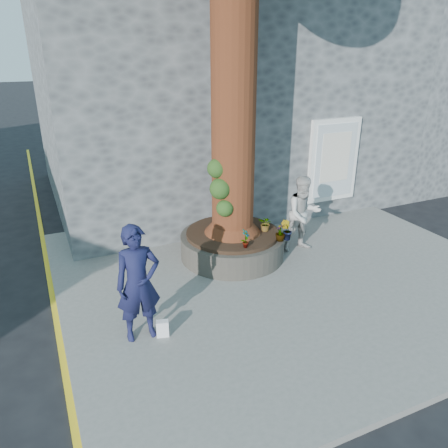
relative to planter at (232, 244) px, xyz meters
name	(u,v)px	position (x,y,z in m)	size (l,w,h in m)	color
ground	(240,315)	(-0.80, -2.00, -0.41)	(120.00, 120.00, 0.00)	black
pavement	(282,271)	(0.70, -1.00, -0.35)	(9.00, 8.00, 0.12)	slate
yellow_line	(57,326)	(-3.85, -1.00, -0.41)	(0.10, 30.00, 0.01)	yellow
stone_shop	(211,92)	(1.70, 5.20, 2.75)	(10.30, 8.30, 6.30)	#46494B
neighbour_shop	(401,87)	(9.70, 5.20, 2.59)	(6.00, 8.00, 6.00)	#46494B
planter	(232,244)	(0.00, 0.00, 0.00)	(2.30, 2.30, 0.60)	black
man	(138,284)	(-2.59, -2.02, 0.68)	(0.71, 0.47, 1.95)	#141639
woman	(303,214)	(1.61, -0.34, 0.59)	(0.85, 0.66, 1.75)	#BAB7B2
shopping_bag	(163,329)	(-2.29, -2.17, -0.15)	(0.20, 0.12, 0.28)	white
plant_a	(246,239)	(-0.11, -0.85, 0.51)	(0.21, 0.14, 0.40)	gray
plant_b	(286,230)	(0.85, -0.85, 0.52)	(0.23, 0.23, 0.42)	gray
plant_c	(280,232)	(0.71, -0.85, 0.49)	(0.21, 0.21, 0.37)	gray
plant_d	(266,224)	(0.69, -0.27, 0.48)	(0.31, 0.27, 0.34)	gray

